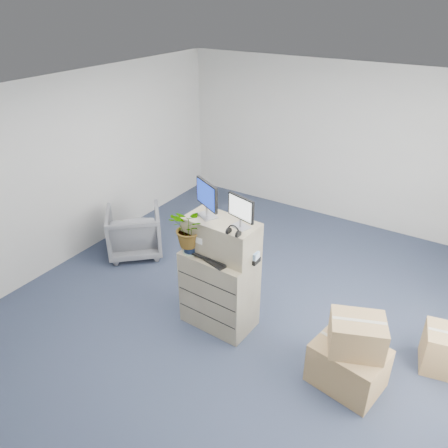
% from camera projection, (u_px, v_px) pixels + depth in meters
% --- Properties ---
extents(ground, '(7.00, 7.00, 0.00)m').
position_uv_depth(ground, '(236.00, 319.00, 5.71)').
color(ground, '#272F46').
rests_on(ground, ground).
extents(wall_back, '(6.00, 0.02, 2.80)m').
position_uv_depth(wall_back, '(340.00, 144.00, 7.65)').
color(wall_back, beige).
rests_on(wall_back, ground).
extents(filing_cabinet_lower, '(0.90, 0.58, 1.02)m').
position_uv_depth(filing_cabinet_lower, '(219.00, 289.00, 5.43)').
color(filing_cabinet_lower, gray).
rests_on(filing_cabinet_lower, ground).
extents(filing_cabinet_upper, '(0.90, 0.48, 0.44)m').
position_uv_depth(filing_cabinet_upper, '(221.00, 237.00, 5.12)').
color(filing_cabinet_upper, gray).
rests_on(filing_cabinet_upper, filing_cabinet_lower).
extents(monitor_left, '(0.41, 0.26, 0.44)m').
position_uv_depth(monitor_left, '(207.00, 197.00, 4.99)').
color(monitor_left, '#99999E').
rests_on(monitor_left, filing_cabinet_upper).
extents(monitor_right, '(0.37, 0.19, 0.38)m').
position_uv_depth(monitor_right, '(241.00, 210.00, 4.78)').
color(monitor_right, '#99999E').
rests_on(monitor_right, filing_cabinet_upper).
extents(headphones, '(0.15, 0.02, 0.15)m').
position_uv_depth(headphones, '(233.00, 231.00, 4.71)').
color(headphones, black).
rests_on(headphones, filing_cabinet_upper).
extents(keyboard, '(0.56, 0.35, 0.03)m').
position_uv_depth(keyboard, '(212.00, 257.00, 5.11)').
color(keyboard, black).
rests_on(keyboard, filing_cabinet_lower).
extents(mouse, '(0.11, 0.07, 0.04)m').
position_uv_depth(mouse, '(237.00, 265.00, 4.95)').
color(mouse, silver).
rests_on(mouse, filing_cabinet_lower).
extents(water_bottle, '(0.08, 0.08, 0.27)m').
position_uv_depth(water_bottle, '(226.00, 243.00, 5.16)').
color(water_bottle, '#92969B').
rests_on(water_bottle, filing_cabinet_lower).
extents(phone_dock, '(0.06, 0.05, 0.13)m').
position_uv_depth(phone_dock, '(223.00, 250.00, 5.21)').
color(phone_dock, silver).
rests_on(phone_dock, filing_cabinet_lower).
extents(external_drive, '(0.19, 0.14, 0.06)m').
position_uv_depth(external_drive, '(251.00, 259.00, 5.05)').
color(external_drive, black).
rests_on(external_drive, filing_cabinet_lower).
extents(tissue_box, '(0.21, 0.11, 0.08)m').
position_uv_depth(tissue_box, '(250.00, 254.00, 5.02)').
color(tissue_box, '#3A72C8').
rests_on(tissue_box, external_drive).
extents(potted_plant, '(0.50, 0.55, 0.47)m').
position_uv_depth(potted_plant, '(190.00, 233.00, 5.11)').
color(potted_plant, '#8CA887').
rests_on(potted_plant, filing_cabinet_lower).
extents(office_chair, '(1.12, 1.12, 0.84)m').
position_uv_depth(office_chair, '(134.00, 229.00, 6.96)').
color(office_chair, '#5D5E62').
rests_on(office_chair, ground).
extents(cardboard_boxes, '(1.76, 1.46, 0.88)m').
position_uv_depth(cardboard_boxes, '(382.00, 356.00, 4.72)').
color(cardboard_boxes, '#A4844F').
rests_on(cardboard_boxes, ground).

